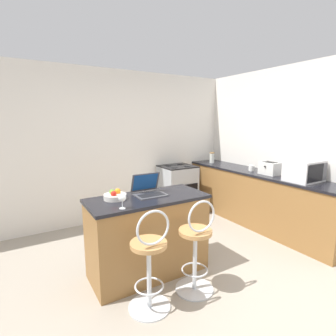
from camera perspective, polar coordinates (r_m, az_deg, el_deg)
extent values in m
plane|color=gray|center=(3.12, 8.58, -24.00)|extent=(20.00, 20.00, 0.00)
cube|color=silver|center=(4.71, -10.04, 4.65)|extent=(12.00, 0.06, 2.60)
cube|color=silver|center=(4.29, 31.51, 2.74)|extent=(0.06, 12.00, 2.60)
cube|color=olive|center=(3.11, -4.33, -14.69)|extent=(1.31, 0.58, 0.88)
cube|color=black|center=(2.95, -4.45, -6.62)|extent=(1.34, 0.61, 0.03)
cube|color=olive|center=(4.72, 18.51, -6.38)|extent=(0.56, 2.89, 0.88)
cube|color=black|center=(4.62, 18.83, -0.94)|extent=(0.59, 2.92, 0.03)
cylinder|color=silver|center=(2.82, -4.05, -27.90)|extent=(0.40, 0.40, 0.02)
cylinder|color=silver|center=(2.64, -4.15, -22.50)|extent=(0.04, 0.04, 0.63)
torus|color=silver|center=(2.69, -4.12, -24.24)|extent=(0.28, 0.28, 0.02)
cylinder|color=#B7844C|center=(2.48, -4.25, -16.19)|extent=(0.34, 0.34, 0.04)
torus|color=silver|center=(2.32, -3.25, -12.88)|extent=(0.32, 0.02, 0.32)
cylinder|color=silver|center=(3.05, 5.74, -24.67)|extent=(0.40, 0.40, 0.02)
cylinder|color=silver|center=(2.88, 5.86, -19.51)|extent=(0.04, 0.04, 0.63)
torus|color=silver|center=(2.93, 5.82, -21.16)|extent=(0.28, 0.28, 0.02)
cylinder|color=#B7844C|center=(2.73, 5.99, -13.60)|extent=(0.34, 0.34, 0.04)
torus|color=silver|center=(2.59, 7.33, -10.43)|extent=(0.32, 0.02, 0.32)
cube|color=#47474C|center=(3.00, -3.80, -5.87)|extent=(0.35, 0.25, 0.01)
cube|color=black|center=(2.98, -3.64, -5.84)|extent=(0.29, 0.14, 0.00)
cube|color=#47474C|center=(3.08, -4.98, -3.07)|extent=(0.35, 0.09, 0.22)
cube|color=#19478C|center=(3.08, -4.94, -3.05)|extent=(0.30, 0.07, 0.19)
cube|color=silver|center=(4.12, 27.52, -0.50)|extent=(0.49, 0.36, 0.30)
cube|color=black|center=(3.99, 29.46, -0.99)|extent=(0.34, 0.01, 0.24)
cube|color=#4C4C51|center=(4.18, 30.95, -0.67)|extent=(0.10, 0.01, 0.24)
cube|color=silver|center=(4.41, 21.24, -0.07)|extent=(0.21, 0.29, 0.19)
cube|color=black|center=(4.36, 20.99, 1.16)|extent=(0.05, 0.20, 0.00)
cube|color=black|center=(4.43, 21.65, 1.24)|extent=(0.05, 0.20, 0.00)
cube|color=black|center=(4.32, 20.36, 0.30)|extent=(0.02, 0.02, 0.02)
cube|color=#9EA3A8|center=(5.01, 2.05, -4.80)|extent=(0.61, 0.56, 0.89)
cube|color=black|center=(4.79, 3.91, -5.96)|extent=(0.52, 0.01, 0.40)
cube|color=black|center=(4.91, 2.08, 0.35)|extent=(0.61, 0.56, 0.02)
cylinder|color=black|center=(4.74, 1.42, 0.17)|extent=(0.11, 0.11, 0.01)
cylinder|color=black|center=(4.89, 4.15, 0.46)|extent=(0.11, 0.11, 0.01)
cylinder|color=black|center=(4.93, 0.03, 0.56)|extent=(0.11, 0.11, 0.01)
cylinder|color=black|center=(5.08, 2.70, 0.84)|extent=(0.11, 0.11, 0.01)
cylinder|color=white|center=(4.63, 17.66, -0.02)|extent=(0.09, 0.09, 0.10)
torus|color=white|center=(4.67, 18.11, 0.10)|extent=(0.01, 0.06, 0.06)
cylinder|color=silver|center=(2.90, -11.45, -6.14)|extent=(0.25, 0.25, 0.05)
sphere|color=red|center=(2.85, -11.76, -5.51)|extent=(0.06, 0.06, 0.06)
sphere|color=orange|center=(2.93, -10.91, -5.02)|extent=(0.07, 0.07, 0.07)
sphere|color=#66B233|center=(2.93, -12.12, -5.11)|extent=(0.06, 0.06, 0.06)
cylinder|color=silver|center=(2.60, -9.89, -8.64)|extent=(0.06, 0.06, 0.00)
cylinder|color=silver|center=(2.59, -9.92, -7.85)|extent=(0.01, 0.01, 0.07)
sphere|color=silver|center=(2.57, -9.96, -6.40)|extent=(0.08, 0.08, 0.08)
cylinder|color=silver|center=(5.30, 9.53, 2.13)|extent=(0.09, 0.09, 0.19)
cylinder|color=olive|center=(5.29, 9.57, 3.27)|extent=(0.10, 0.10, 0.02)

